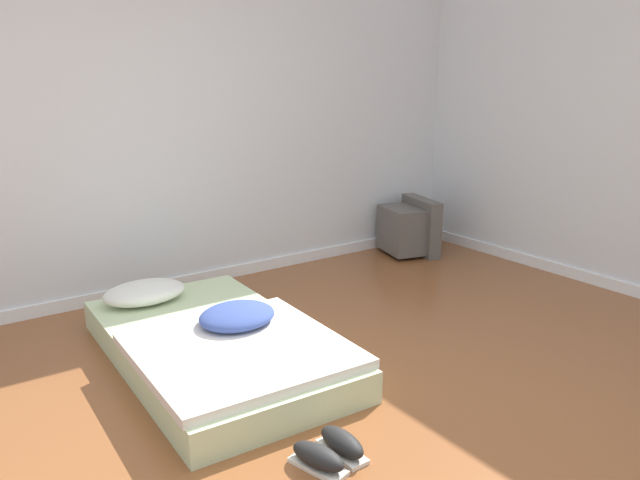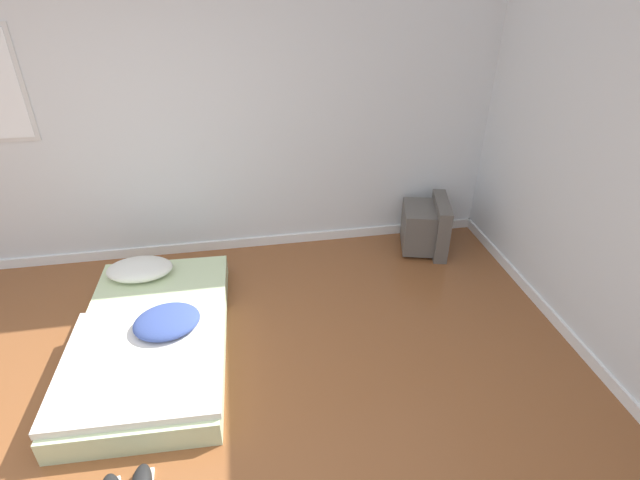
{
  "view_description": "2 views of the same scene",
  "coord_description": "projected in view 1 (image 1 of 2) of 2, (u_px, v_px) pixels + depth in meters",
  "views": [
    {
      "loc": [
        -1.44,
        -1.8,
        1.61
      ],
      "look_at": [
        1.06,
        1.75,
        0.42
      ],
      "focal_mm": 35.0,
      "sensor_mm": 36.0,
      "label": 1
    },
    {
      "loc": [
        0.65,
        -1.65,
        2.52
      ],
      "look_at": [
        1.25,
        1.78,
        0.43
      ],
      "focal_mm": 28.0,
      "sensor_mm": 36.0,
      "label": 2
    }
  ],
  "objects": [
    {
      "name": "ground_plane",
      "position": [
        352.0,
        462.0,
        2.65
      ],
      "size": [
        20.0,
        20.0,
        0.0
      ],
      "primitive_type": "plane",
      "color": "brown"
    },
    {
      "name": "sneaker_pair",
      "position": [
        331.0,
        451.0,
        2.64
      ],
      "size": [
        0.29,
        0.3,
        0.1
      ],
      "color": "silver",
      "rests_on": "ground_plane"
    },
    {
      "name": "wall_back",
      "position": [
        127.0,
        118.0,
        4.29
      ],
      "size": [
        8.27,
        0.08,
        2.6
      ],
      "color": "silver",
      "rests_on": "ground_plane"
    },
    {
      "name": "mattress_bed",
      "position": [
        214.0,
        342.0,
        3.53
      ],
      "size": [
        1.08,
        1.82,
        0.32
      ],
      "color": "beige",
      "rests_on": "ground_plane"
    },
    {
      "name": "crt_tv",
      "position": [
        409.0,
        228.0,
        5.59
      ],
      "size": [
        0.5,
        0.57,
        0.5
      ],
      "color": "#56514C",
      "rests_on": "ground_plane"
    }
  ]
}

